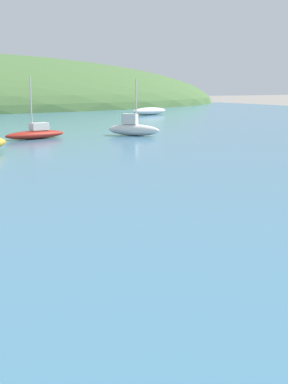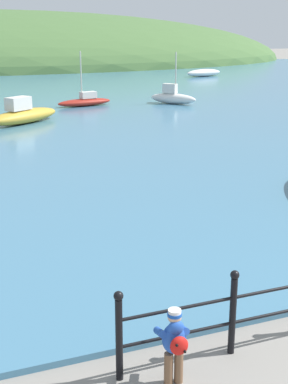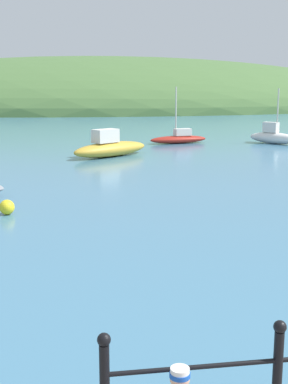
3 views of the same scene
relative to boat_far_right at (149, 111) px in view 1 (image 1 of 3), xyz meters
The scene contains 3 objects.
boat_far_right is the anchor object (origin of this frame).
boat_mid_harbor 18.75m from the boat_far_right, 122.58° to the right, with size 2.29×2.66×2.86m.
boat_white_sailboat 21.11m from the boat_far_right, 135.24° to the right, with size 3.28×1.46×2.94m.
Camera 1 is at (-7.60, -0.31, 2.73)m, focal length 50.00 mm.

